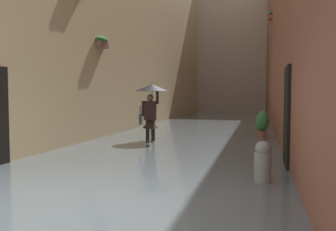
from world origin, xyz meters
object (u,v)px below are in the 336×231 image
object	(u,v)px
potted_plant_far_right	(151,120)
person_wading	(151,100)
potted_plant_near_left	(261,119)
potted_plant_far_left	(262,124)
mooring_bollard	(263,166)

from	to	relation	value
potted_plant_far_right	person_wading	bearing A→B (deg)	107.15
potted_plant_far_right	potted_plant_near_left	distance (m)	5.54
potted_plant_far_left	potted_plant_near_left	size ratio (longest dim) A/B	1.43
potted_plant_far_left	mooring_bollard	world-z (taller)	potted_plant_far_left
potted_plant_far_right	potted_plant_near_left	size ratio (longest dim) A/B	1.14
potted_plant_far_left	mooring_bollard	xyz separation A→B (m)	(0.05, 6.59, -0.18)
person_wading	potted_plant_far_right	distance (m)	5.38
potted_plant_far_left	mooring_bollard	distance (m)	6.59
potted_plant_near_left	person_wading	bearing A→B (deg)	65.03
person_wading	potted_plant_far_left	xyz separation A→B (m)	(-3.45, -1.82, -0.85)
potted_plant_near_left	mooring_bollard	bearing A→B (deg)	89.79
potted_plant_near_left	potted_plant_far_left	bearing A→B (deg)	90.02
mooring_bollard	potted_plant_far_left	bearing A→B (deg)	-90.41
person_wading	potted_plant_near_left	xyz separation A→B (m)	(-3.45, -7.41, -1.06)
mooring_bollard	person_wading	bearing A→B (deg)	-54.46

